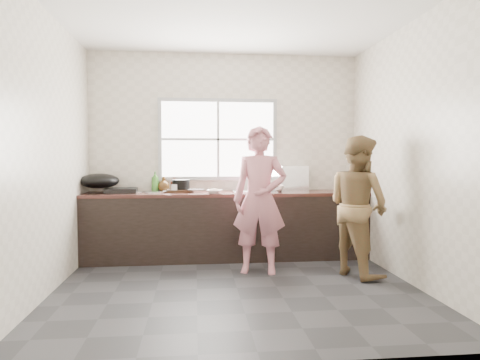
{
  "coord_description": "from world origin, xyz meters",
  "views": [
    {
      "loc": [
        -0.41,
        -4.2,
        1.31
      ],
      "look_at": [
        0.1,
        0.65,
        1.05
      ],
      "focal_mm": 32.0,
      "sensor_mm": 36.0,
      "label": 1
    }
  ],
  "objects": [
    {
      "name": "floor",
      "position": [
        0.0,
        0.0,
        -0.01
      ],
      "size": [
        3.6,
        3.2,
        0.01
      ],
      "primitive_type": "cube",
      "color": "#2B2B2E",
      "rests_on": "ground"
    },
    {
      "name": "ceiling",
      "position": [
        0.0,
        0.0,
        2.71
      ],
      "size": [
        3.6,
        3.2,
        0.01
      ],
      "primitive_type": "cube",
      "color": "silver",
      "rests_on": "wall_back"
    },
    {
      "name": "wall_back",
      "position": [
        0.0,
        1.6,
        1.35
      ],
      "size": [
        3.6,
        0.01,
        2.7
      ],
      "primitive_type": "cube",
      "color": "beige",
      "rests_on": "ground"
    },
    {
      "name": "wall_left",
      "position": [
        -1.8,
        0.0,
        1.35
      ],
      "size": [
        0.01,
        3.2,
        2.7
      ],
      "primitive_type": "cube",
      "color": "beige",
      "rests_on": "ground"
    },
    {
      "name": "wall_right",
      "position": [
        1.8,
        0.0,
        1.35
      ],
      "size": [
        0.01,
        3.2,
        2.7
      ],
      "primitive_type": "cube",
      "color": "beige",
      "rests_on": "ground"
    },
    {
      "name": "wall_front",
      "position": [
        0.0,
        -1.6,
        1.35
      ],
      "size": [
        3.6,
        0.01,
        2.7
      ],
      "primitive_type": "cube",
      "color": "beige",
      "rests_on": "ground"
    },
    {
      "name": "cabinet",
      "position": [
        0.0,
        1.29,
        0.41
      ],
      "size": [
        3.6,
        0.62,
        0.82
      ],
      "primitive_type": "cube",
      "color": "black",
      "rests_on": "floor"
    },
    {
      "name": "countertop",
      "position": [
        0.0,
        1.29,
        0.84
      ],
      "size": [
        3.6,
        0.64,
        0.04
      ],
      "primitive_type": "cube",
      "color": "#381C17",
      "rests_on": "cabinet"
    },
    {
      "name": "sink",
      "position": [
        0.35,
        1.29,
        0.86
      ],
      "size": [
        0.55,
        0.45,
        0.02
      ],
      "primitive_type": "cube",
      "color": "silver",
      "rests_on": "countertop"
    },
    {
      "name": "faucet",
      "position": [
        0.35,
        1.49,
        1.01
      ],
      "size": [
        0.02,
        0.02,
        0.3
      ],
      "primitive_type": "cylinder",
      "color": "silver",
      "rests_on": "countertop"
    },
    {
      "name": "window_frame",
      "position": [
        -0.1,
        1.59,
        1.55
      ],
      "size": [
        1.6,
        0.05,
        1.1
      ],
      "primitive_type": "cube",
      "color": "#9EA0A5",
      "rests_on": "wall_back"
    },
    {
      "name": "window_glazing",
      "position": [
        -0.1,
        1.57,
        1.55
      ],
      "size": [
        1.5,
        0.01,
        1.0
      ],
      "primitive_type": "cube",
      "color": "white",
      "rests_on": "window_frame"
    },
    {
      "name": "woman",
      "position": [
        0.31,
        0.56,
        0.78
      ],
      "size": [
        0.64,
        0.5,
        1.55
      ],
      "primitive_type": "imported",
      "rotation": [
        0.0,
        0.0,
        -0.24
      ],
      "color": "#D37E8B",
      "rests_on": "floor"
    },
    {
      "name": "person_side",
      "position": [
        1.39,
        0.35,
        0.77
      ],
      "size": [
        0.84,
        0.92,
        1.55
      ],
      "primitive_type": "imported",
      "rotation": [
        0.0,
        0.0,
        1.98
      ],
      "color": "olive",
      "rests_on": "floor"
    },
    {
      "name": "cutting_board",
      "position": [
        -0.6,
        1.33,
        0.88
      ],
      "size": [
        0.41,
        0.41,
        0.04
      ],
      "primitive_type": "cylinder",
      "rotation": [
        0.0,
        0.0,
        -0.17
      ],
      "color": "black",
      "rests_on": "countertop"
    },
    {
      "name": "cleaver",
      "position": [
        -0.41,
        1.23,
        0.9
      ],
      "size": [
        0.22,
        0.15,
        0.01
      ],
      "primitive_type": "cube",
      "rotation": [
        0.0,
        0.0,
        0.22
      ],
      "color": "silver",
      "rests_on": "cutting_board"
    },
    {
      "name": "bowl_mince",
      "position": [
        -0.17,
        1.08,
        0.88
      ],
      "size": [
        0.24,
        0.24,
        0.05
      ],
      "primitive_type": "imported",
      "rotation": [
        0.0,
        0.0,
        -0.28
      ],
      "color": "white",
      "rests_on": "countertop"
    },
    {
      "name": "bowl_crabs",
      "position": [
        0.61,
        1.27,
        0.89
      ],
      "size": [
        0.27,
        0.27,
        0.07
      ],
      "primitive_type": "imported",
      "rotation": [
        0.0,
        0.0,
        0.34
      ],
      "color": "white",
      "rests_on": "countertop"
    },
    {
      "name": "bowl_held",
      "position": [
        0.46,
        1.08,
        0.89
      ],
      "size": [
        0.23,
        0.23,
        0.07
      ],
      "primitive_type": "imported",
      "rotation": [
        0.0,
        0.0,
        0.08
      ],
      "color": "silver",
      "rests_on": "countertop"
    },
    {
      "name": "black_pot",
      "position": [
        -0.59,
        1.34,
        0.94
      ],
      "size": [
        0.23,
        0.23,
        0.16
      ],
      "primitive_type": "cylinder",
      "rotation": [
        0.0,
        0.0,
        0.02
      ],
      "color": "black",
      "rests_on": "countertop"
    },
    {
      "name": "plate_food",
      "position": [
        -0.74,
        1.49,
        0.87
      ],
      "size": [
        0.25,
        0.25,
        0.02
      ],
      "primitive_type": "cylinder",
      "rotation": [
        0.0,
        0.0,
        0.35
      ],
      "color": "silver",
      "rests_on": "countertop"
    },
    {
      "name": "bottle_green",
      "position": [
        -0.94,
        1.52,
        0.99
      ],
      "size": [
        0.11,
        0.11,
        0.26
      ],
      "primitive_type": "imported",
      "rotation": [
        0.0,
        0.0,
        0.11
      ],
      "color": "#397A28",
      "rests_on": "countertop"
    },
    {
      "name": "bottle_brown_tall",
      "position": [
        -0.68,
        1.4,
        0.95
      ],
      "size": [
        0.09,
        0.09,
        0.19
      ],
      "primitive_type": "imported",
      "rotation": [
        0.0,
        0.0,
        0.11
      ],
      "color": "#441A11",
      "rests_on": "countertop"
    },
    {
      "name": "bottle_brown_short",
      "position": [
        -0.83,
        1.52,
        0.95
      ],
      "size": [
        0.14,
        0.14,
        0.18
      ],
      "primitive_type": "imported",
      "rotation": [
        0.0,
        0.0,
        -0.03
      ],
      "color": "#482D12",
      "rests_on": "countertop"
    },
    {
      "name": "glass_jar",
      "position": [
        -0.67,
        1.24,
        0.91
      ],
      "size": [
        0.09,
        0.09,
        0.11
      ],
      "primitive_type": "cylinder",
      "rotation": [
        0.0,
        0.0,
        0.24
      ],
      "color": "silver",
      "rests_on": "countertop"
    },
    {
      "name": "burner",
      "position": [
        -1.35,
        1.33,
        0.89
      ],
      "size": [
        0.42,
        0.42,
        0.06
      ],
      "primitive_type": "cube",
      "rotation": [
        0.0,
        0.0,
        0.08
      ],
      "color": "black",
      "rests_on": "countertop"
    },
    {
      "name": "wok",
      "position": [
        -1.61,
        1.32,
        1.01
      ],
      "size": [
        0.63,
        0.63,
        0.19
      ],
      "primitive_type": "ellipsoid",
      "rotation": [
        0.0,
        0.0,
        -0.36
      ],
      "color": "black",
      "rests_on": "burner"
    },
    {
      "name": "dish_rack",
      "position": [
        0.86,
        1.52,
        1.03
      ],
      "size": [
        0.53,
        0.46,
        0.33
      ],
      "primitive_type": "cube",
      "rotation": [
        0.0,
        0.0,
        0.41
      ],
      "color": "white",
      "rests_on": "countertop"
    },
    {
      "name": "pot_lid_left",
      "position": [
        -1.19,
        1.32,
        0.87
      ],
      "size": [
        0.29,
        0.29,
        0.01
      ],
      "primitive_type": "cylinder",
      "rotation": [
        0.0,
        0.0,
        -0.16
      ],
      "color": "silver",
      "rests_on": "countertop"
    },
    {
      "name": "pot_lid_right",
      "position": [
        -0.91,
        1.27,
        0.87
      ],
      "size": [
        0.33,
        0.33,
        0.01
      ],
      "primitive_type": "cylinder",
      "rotation": [
        0.0,
        0.0,
        -0.22
      ],
      "color": "#B2B4B9",
      "rests_on": "countertop"
    }
  ]
}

